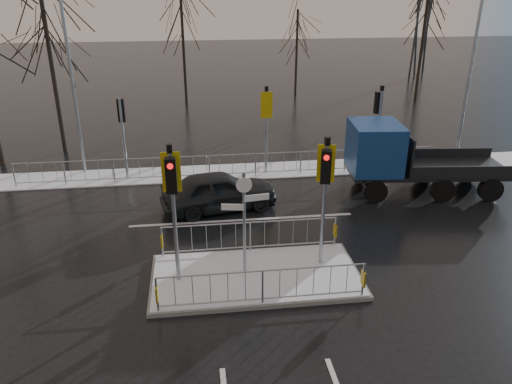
{
  "coord_description": "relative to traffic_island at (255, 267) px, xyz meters",
  "views": [
    {
      "loc": [
        -1.55,
        -12.16,
        8.01
      ],
      "look_at": [
        0.27,
        2.12,
        1.8
      ],
      "focal_mm": 35.0,
      "sensor_mm": 36.0,
      "label": 1
    }
  ],
  "objects": [
    {
      "name": "street_lamp_right",
      "position": [
        10.58,
        8.49,
        4.0
      ],
      "size": [
        1.25,
        0.18,
        8.0
      ],
      "color": "#949BA2",
      "rests_on": "ground"
    },
    {
      "name": "tree_far_b",
      "position": [
        6.01,
        23.99,
        3.79
      ],
      "size": [
        3.25,
        3.25,
        6.14
      ],
      "color": "black",
      "rests_on": "ground"
    },
    {
      "name": "tree_far_a",
      "position": [
        -1.99,
        21.99,
        4.43
      ],
      "size": [
        3.75,
        3.75,
        7.08
      ],
      "color": "black",
      "rests_on": "ground"
    },
    {
      "name": "snow_verge",
      "position": [
        0.01,
        8.59,
        -0.37
      ],
      "size": [
        30.0,
        2.0,
        0.04
      ],
      "primitive_type": "cube",
      "color": "white",
      "rests_on": "ground"
    },
    {
      "name": "tree_near_b",
      "position": [
        -7.99,
        12.49,
        4.76
      ],
      "size": [
        4.0,
        4.0,
        7.55
      ],
      "color": "black",
      "rests_on": "ground"
    },
    {
      "name": "traffic_island",
      "position": [
        0.0,
        0.0,
        0.0
      ],
      "size": [
        6.0,
        3.04,
        4.15
      ],
      "color": "#60605C",
      "rests_on": "ground"
    },
    {
      "name": "tree_far_c",
      "position": [
        14.01,
        20.99,
        4.76
      ],
      "size": [
        4.0,
        4.0,
        7.55
      ],
      "color": "black",
      "rests_on": "ground"
    },
    {
      "name": "flatbed_truck",
      "position": [
        6.29,
        5.57,
        1.13
      ],
      "size": [
        6.36,
        2.83,
        2.86
      ],
      "color": "black",
      "rests_on": "ground"
    },
    {
      "name": "ground",
      "position": [
        0.01,
        -0.01,
        -0.39
      ],
      "size": [
        120.0,
        120.0,
        0.0
      ],
      "primitive_type": "plane",
      "color": "black",
      "rests_on": "ground"
    },
    {
      "name": "lane_markings",
      "position": [
        0.01,
        -0.34,
        -0.39
      ],
      "size": [
        8.0,
        11.38,
        0.01
      ],
      "color": "silver",
      "rests_on": "ground"
    },
    {
      "name": "far_kerb_fixtures",
      "position": [
        0.31,
        8.08,
        0.63
      ],
      "size": [
        18.0,
        0.65,
        3.83
      ],
      "color": "#949BA2",
      "rests_on": "ground"
    },
    {
      "name": "street_lamp_left",
      "position": [
        -6.42,
        9.49,
        4.1
      ],
      "size": [
        1.25,
        0.18,
        8.2
      ],
      "color": "#949BA2",
      "rests_on": "ground"
    },
    {
      "name": "car_far_lane",
      "position": [
        -0.74,
        4.87,
        0.34
      ],
      "size": [
        4.53,
        2.51,
        1.46
      ],
      "primitive_type": "imported",
      "rotation": [
        0.0,
        0.0,
        1.77
      ],
      "color": "black",
      "rests_on": "ground"
    }
  ]
}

